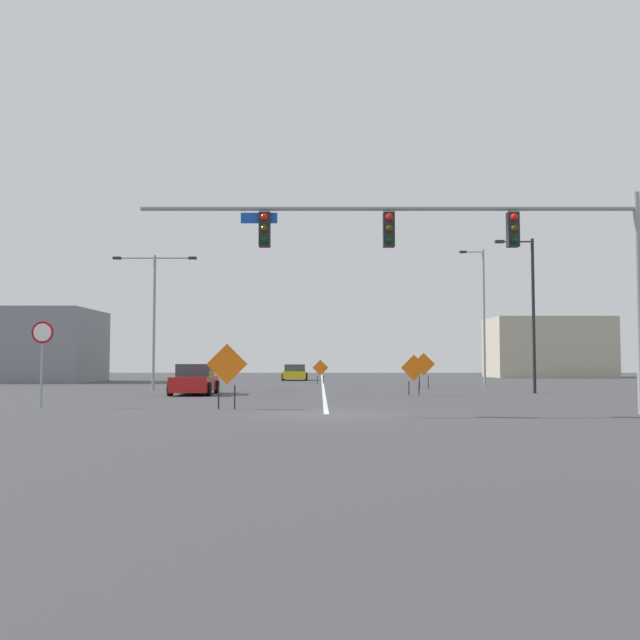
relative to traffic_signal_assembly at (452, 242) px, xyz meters
The scene contains 15 objects.
ground 6.40m from the traffic_signal_assembly, behind, with size 171.20×171.20×0.00m, color #444447.
road_centre_stripe 48.00m from the traffic_signal_assembly, 94.58° to the left, with size 0.16×95.11×0.01m.
traffic_signal_assembly is the anchor object (origin of this frame).
stop_sign 14.24m from the traffic_signal_assembly, 166.66° to the left, with size 0.76×0.07×2.94m.
street_lamp_mid_left 15.79m from the traffic_signal_assembly, 65.58° to the left, with size 1.95×0.24×7.75m.
street_lamp_near_left 26.10m from the traffic_signal_assembly, 75.37° to the left, with size 1.62×0.24×8.92m.
street_lamp_near_right 22.65m from the traffic_signal_assembly, 125.76° to the left, with size 4.66×0.24×7.51m.
construction_sign_median_far 8.36m from the traffic_signal_assembly, 161.59° to the left, with size 1.34×0.30×2.15m.
construction_sign_right_shoulder 21.38m from the traffic_signal_assembly, 84.25° to the left, with size 1.34×0.05×2.11m.
construction_sign_left_lane 31.28m from the traffic_signal_assembly, 97.37° to the left, with size 1.16×0.13×1.73m.
construction_sign_right_lane 13.03m from the traffic_signal_assembly, 88.12° to the left, with size 1.24×0.22×1.91m.
car_red_mid 17.12m from the traffic_signal_assembly, 127.32° to the left, with size 2.06×4.49×1.46m.
car_yellow_distant 41.01m from the traffic_signal_assembly, 98.69° to the left, with size 2.17×3.94×1.37m.
roadside_building_west 44.47m from the traffic_signal_assembly, 127.70° to the left, with size 10.62×8.69×5.68m.
roadside_building_east 56.53m from the traffic_signal_assembly, 69.67° to the left, with size 11.89×7.72×6.13m.
Camera 1 is at (-0.19, -21.34, 1.54)m, focal length 40.24 mm.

